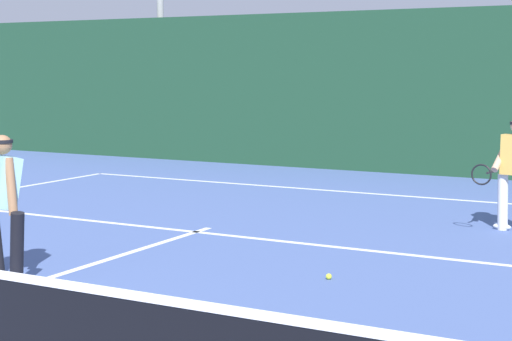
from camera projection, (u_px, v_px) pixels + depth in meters
name	position (u px, v px, depth m)	size (l,w,h in m)	color
court_line_baseline_far	(329.00, 190.00, 15.97)	(10.91, 0.10, 0.01)	white
court_line_service	(196.00, 232.00, 11.89)	(8.89, 0.10, 0.01)	white
court_line_centre	(58.00, 275.00, 9.40)	(0.10, 6.40, 0.01)	white
player_near	(3.00, 201.00, 9.11)	(1.09, 0.82, 1.59)	black
tennis_ball	(329.00, 276.00, 9.21)	(0.07, 0.07, 0.07)	#D1E033
back_fence_windscreen	(388.00, 92.00, 18.56)	(23.56, 0.12, 3.56)	#1A3F28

